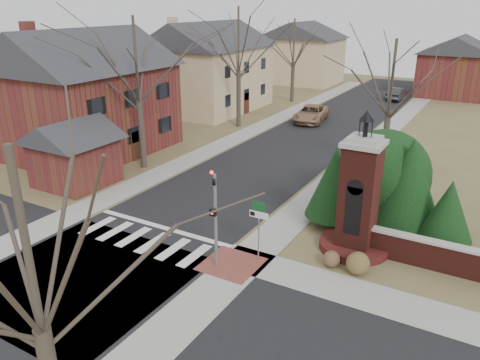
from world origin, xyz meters
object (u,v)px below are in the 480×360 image
Objects in this scene: sign_post at (259,219)px; pickup_truck at (311,114)px; traffic_signal_pole at (215,211)px; distant_car at (397,94)px; brick_gate_monument at (358,206)px.

sign_post is 26.18m from pickup_truck.
pickup_truck is at bearing 103.34° from traffic_signal_pole.
traffic_signal_pole is at bearing 96.41° from distant_car.
brick_gate_monument is (4.70, 4.42, -0.42)m from traffic_signal_pole.
pickup_truck is (-6.27, 26.45, -1.83)m from traffic_signal_pole.
traffic_signal_pole reaches higher than pickup_truck.
traffic_signal_pole is 41.37m from distant_car.
sign_post is at bearing 47.57° from traffic_signal_pole.
pickup_truck reaches higher than distant_car.
brick_gate_monument is at bearing 103.88° from distant_car.
distant_car is at bearing 64.22° from pickup_truck.
distant_car is at bearing 94.07° from sign_post.
traffic_signal_pole is 27.24m from pickup_truck.
traffic_signal_pole is 2.02m from sign_post.
pickup_truck is at bearing 106.82° from sign_post.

